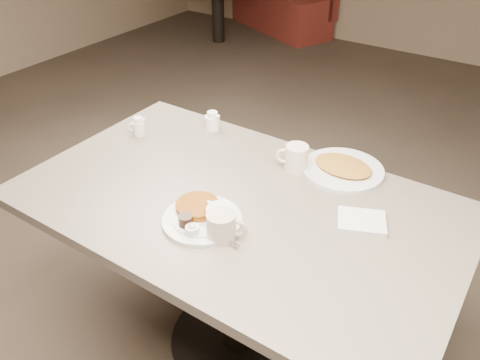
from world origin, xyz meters
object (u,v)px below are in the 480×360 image
Objects in this scene: main_plate at (205,216)px; coffee_mug_near at (222,226)px; coffee_mug_far at (296,158)px; creamer_left at (139,127)px; creamer_right at (212,121)px; hash_plate at (343,168)px; diner_table at (237,238)px.

coffee_mug_near is (0.09, -0.03, 0.02)m from main_plate.
creamer_left is at bearing -169.47° from coffee_mug_far.
creamer_right is (-0.35, 0.52, 0.01)m from main_plate.
main_plate is at bearing -28.02° from creamer_left.
hash_plate is at bearing 0.01° from creamer_right.
diner_table is at bearing -104.64° from coffee_mug_far.
diner_table is 0.65m from creamer_left.
main_plate is 3.58× the size of creamer_right.
creamer_right reaches higher than main_plate.
coffee_mug_far is 1.63× the size of creamer_left.
diner_table is 4.56× the size of hash_plate.
creamer_left is (-0.67, 0.34, -0.01)m from coffee_mug_near.
creamer_right is (-0.45, 0.09, -0.01)m from coffee_mug_far.
main_plate is 2.55× the size of coffee_mug_far.
creamer_right is (-0.37, 0.37, 0.21)m from diner_table.
creamer_left and creamer_right have the same top height.
coffee_mug_near is 1.48× the size of creamer_right.
creamer_left reaches higher than hash_plate.
coffee_mug_near is at bearing -26.90° from creamer_left.
coffee_mug_far reaches higher than hash_plate.
creamer_right is at bearing 168.94° from coffee_mug_far.
coffee_mug_near is at bearing -105.36° from hash_plate.
hash_plate is at bearing 29.72° from coffee_mug_far.
creamer_left is (-0.60, 0.15, 0.21)m from diner_table.
coffee_mug_near is at bearing -89.86° from coffee_mug_far.
main_plate is at bearing -55.70° from creamer_right.
hash_plate is (0.82, 0.21, -0.02)m from creamer_left.
hash_plate is (0.60, 0.00, -0.02)m from creamer_right.
diner_table is at bearing -14.47° from creamer_left.
creamer_left is (-0.58, 0.31, 0.01)m from main_plate.
creamer_left reaches higher than diner_table.
coffee_mug_near is 0.71m from creamer_right.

